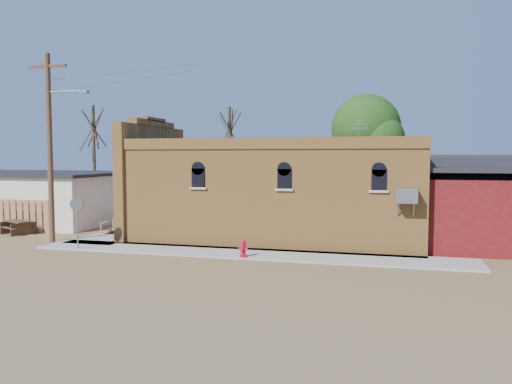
% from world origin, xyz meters
% --- Properties ---
extents(ground, '(120.00, 120.00, 0.00)m').
position_xyz_m(ground, '(0.00, 0.00, 0.00)').
color(ground, brown).
rests_on(ground, ground).
extents(sidewalk_south, '(19.00, 2.20, 0.08)m').
position_xyz_m(sidewalk_south, '(1.50, 0.90, 0.04)').
color(sidewalk_south, '#9E9991').
rests_on(sidewalk_south, ground).
extents(sidewalk_west, '(2.60, 10.00, 0.08)m').
position_xyz_m(sidewalk_west, '(-6.30, 6.00, 0.04)').
color(sidewalk_west, '#9E9991').
rests_on(sidewalk_west, ground).
extents(brick_bar, '(16.40, 7.97, 6.30)m').
position_xyz_m(brick_bar, '(1.64, 5.49, 2.34)').
color(brick_bar, '#CC893E').
rests_on(brick_bar, ground).
extents(red_shed, '(5.40, 6.40, 4.30)m').
position_xyz_m(red_shed, '(11.50, 5.50, 2.27)').
color(red_shed, '#540E14').
rests_on(red_shed, ground).
extents(wood_fence, '(5.20, 0.10, 1.80)m').
position_xyz_m(wood_fence, '(-12.80, 3.80, 0.90)').
color(wood_fence, '#9F6447').
rests_on(wood_fence, ground).
extents(utility_pole, '(3.12, 0.26, 9.00)m').
position_xyz_m(utility_pole, '(-8.14, 1.20, 4.77)').
color(utility_pole, '#4F2C1F').
rests_on(utility_pole, ground).
extents(tree_bare_near, '(2.80, 2.80, 7.65)m').
position_xyz_m(tree_bare_near, '(-3.00, 13.00, 5.96)').
color(tree_bare_near, '#4B3F2B').
rests_on(tree_bare_near, ground).
extents(tree_bare_far, '(2.80, 2.80, 8.16)m').
position_xyz_m(tree_bare_far, '(-14.00, 14.00, 6.36)').
color(tree_bare_far, '#4B3F2B').
rests_on(tree_bare_far, ground).
extents(tree_leafy, '(4.40, 4.40, 8.15)m').
position_xyz_m(tree_leafy, '(6.00, 13.50, 5.93)').
color(tree_leafy, '#4B3F2B').
rests_on(tree_leafy, ground).
extents(fire_hydrant, '(0.40, 0.37, 0.71)m').
position_xyz_m(fire_hydrant, '(1.69, -0.00, 0.43)').
color(fire_hydrant, red).
rests_on(fire_hydrant, sidewalk_south).
extents(stop_sign, '(0.59, 0.31, 2.30)m').
position_xyz_m(stop_sign, '(-5.99, 0.00, 1.85)').
color(stop_sign, gray).
rests_on(stop_sign, sidewalk_south).
extents(trash_barrel, '(0.57, 0.57, 0.75)m').
position_xyz_m(trash_barrel, '(-5.30, 3.66, 0.45)').
color(trash_barrel, navy).
rests_on(trash_barrel, sidewalk_west).
extents(picnic_table, '(2.10, 1.89, 0.72)m').
position_xyz_m(picnic_table, '(-11.84, 3.20, 0.47)').
color(picnic_table, '#442E1B').
rests_on(picnic_table, ground).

